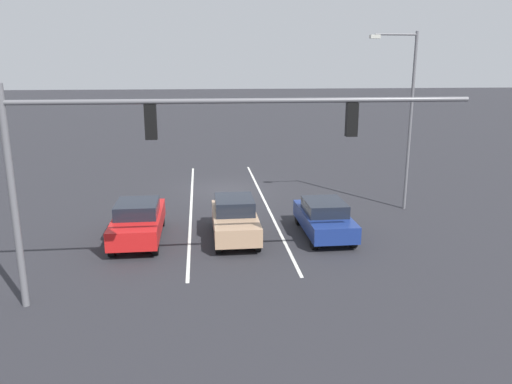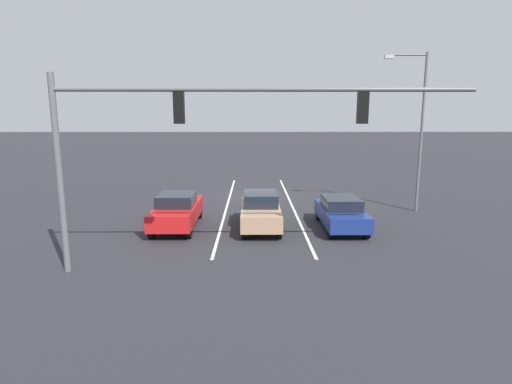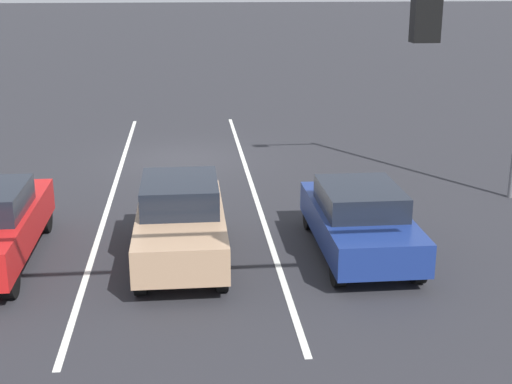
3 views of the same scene
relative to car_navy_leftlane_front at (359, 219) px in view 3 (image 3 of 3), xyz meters
The scene contains 5 objects.
ground_plane 8.91m from the car_navy_leftlane_front, 66.27° to the right, with size 240.00×240.00×0.00m, color #28282D.
lane_stripe_left_divider 5.37m from the car_navy_leftlane_front, 71.06° to the right, with size 0.12×18.20×0.01m, color silver.
lane_stripe_center_divider 7.43m from the car_navy_leftlane_front, 42.84° to the right, with size 0.12×18.20×0.01m, color silver.
car_navy_leftlane_front is the anchor object (origin of this frame).
car_tan_midlane_front 3.62m from the car_navy_leftlane_front, ahead, with size 1.71×4.25×1.59m.
Camera 3 is at (-0.13, 21.50, 5.53)m, focal length 50.00 mm.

